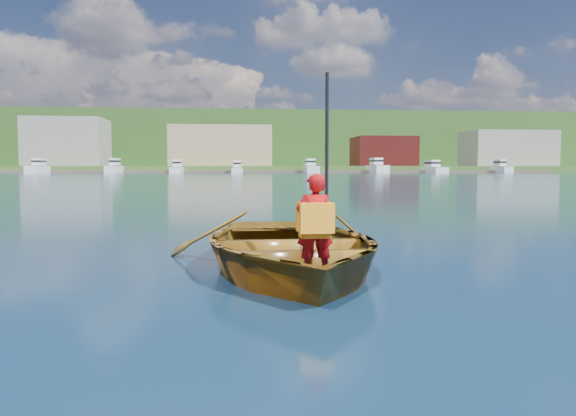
{
  "coord_description": "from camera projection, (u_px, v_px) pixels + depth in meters",
  "views": [
    {
      "loc": [
        0.14,
        -6.32,
        1.18
      ],
      "look_at": [
        0.71,
        0.12,
        0.73
      ],
      "focal_mm": 35.0,
      "sensor_mm": 36.0,
      "label": 1
    }
  ],
  "objects": [
    {
      "name": "child_paddler",
      "position": [
        315.0,
        223.0,
        5.62
      ],
      "size": [
        0.39,
        0.35,
        2.06
      ],
      "color": "#9F0A0D",
      "rests_on": "ground"
    },
    {
      "name": "marina_yachts",
      "position": [
        249.0,
        168.0,
        148.92
      ],
      "size": [
        144.66,
        12.8,
        4.4
      ],
      "color": "white",
      "rests_on": "ground"
    },
    {
      "name": "shoreline",
      "position": [
        238.0,
        148.0,
        240.74
      ],
      "size": [
        400.0,
        140.0,
        22.0
      ],
      "color": "#3A4D24",
      "rests_on": "ground"
    },
    {
      "name": "ground",
      "position": [
        227.0,
        273.0,
        6.35
      ],
      "size": [
        600.0,
        600.0,
        0.0
      ],
      "color": "#0E283D",
      "rests_on": "ground"
    },
    {
      "name": "hillside_trees",
      "position": [
        148.0,
        136.0,
        219.79
      ],
      "size": [
        291.21,
        82.29,
        22.75
      ],
      "color": "#382314",
      "rests_on": "ground"
    },
    {
      "name": "waterfront_buildings",
      "position": [
        212.0,
        147.0,
        169.08
      ],
      "size": [
        202.0,
        16.0,
        14.0
      ],
      "color": "brown",
      "rests_on": "ground"
    },
    {
      "name": "dock",
      "position": [
        263.0,
        172.0,
        154.0
      ],
      "size": [
        160.04,
        9.67,
        0.8
      ],
      "color": "brown",
      "rests_on": "ground"
    },
    {
      "name": "rowboat",
      "position": [
        288.0,
        247.0,
        6.52
      ],
      "size": [
        3.14,
        4.28,
        0.86
      ],
      "color": "brown",
      "rests_on": "ground"
    }
  ]
}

